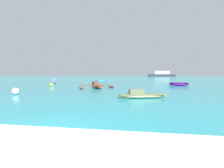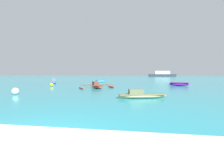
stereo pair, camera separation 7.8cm
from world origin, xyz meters
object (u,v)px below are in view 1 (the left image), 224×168
object	(u,v)px
moored_boat_2	(141,95)
moored_boat_1	(97,86)
mooring_buoy_0	(16,91)
moored_boat_0	(179,84)
moored_boat_4	(101,81)
mooring_buoy_1	(52,85)
distant_ferry	(162,74)
moored_boat_3	(54,82)

from	to	relation	value
moored_boat_2	moored_boat_1	bearing A→B (deg)	112.76
mooring_buoy_0	moored_boat_0	bearing A→B (deg)	34.65
moored_boat_4	mooring_buoy_0	size ratio (longest dim) A/B	4.13
moored_boat_2	mooring_buoy_1	xyz separation A→B (m)	(-11.19, 8.02, 0.00)
moored_boat_0	moored_boat_1	size ratio (longest dim) A/B	0.64
mooring_buoy_0	mooring_buoy_1	xyz separation A→B (m)	(-1.31, 7.63, -0.05)
moored_boat_0	mooring_buoy_1	xyz separation A→B (m)	(-16.85, -3.11, -0.03)
moored_boat_2	mooring_buoy_0	size ratio (longest dim) A/B	6.48
moored_boat_1	moored_boat_2	world-z (taller)	moored_boat_1
moored_boat_0	moored_boat_2	xyz separation A→B (m)	(-5.65, -11.12, -0.03)
mooring_buoy_1	distant_ferry	xyz separation A→B (m)	(25.97, 65.53, 1.02)
moored_boat_1	distant_ferry	bearing A→B (deg)	129.11
moored_boat_2	mooring_buoy_1	bearing A→B (deg)	130.86
moored_boat_0	distant_ferry	xyz separation A→B (m)	(9.12, 62.42, 0.99)
moored_boat_3	mooring_buoy_0	xyz separation A→B (m)	(4.09, -13.18, -0.05)
moored_boat_4	mooring_buoy_0	bearing A→B (deg)	-140.64
moored_boat_2	distant_ferry	distance (m)	75.02
moored_boat_2	distant_ferry	bearing A→B (deg)	65.11
moored_boat_2	mooring_buoy_1	world-z (taller)	moored_boat_2
moored_boat_1	moored_boat_4	bearing A→B (deg)	154.98
moored_boat_2	moored_boat_3	world-z (taller)	moored_boat_3
moored_boat_0	moored_boat_1	world-z (taller)	moored_boat_1
moored_boat_0	moored_boat_4	xyz separation A→B (m)	(-12.34, 6.91, -0.01)
moored_boat_0	moored_boat_2	bearing A→B (deg)	-104.06
moored_boat_0	mooring_buoy_0	size ratio (longest dim) A/B	5.00
moored_boat_0	mooring_buoy_1	distance (m)	17.13
moored_boat_1	moored_boat_2	xyz separation A→B (m)	(4.71, -6.42, -0.03)
moored_boat_2	mooring_buoy_0	world-z (taller)	moored_boat_2
moored_boat_0	moored_boat_3	bearing A→B (deg)	-174.21
moored_boat_3	mooring_buoy_1	bearing A→B (deg)	-1.71
moored_boat_4	moored_boat_0	bearing A→B (deg)	-69.61
moored_boat_3	mooring_buoy_0	bearing A→B (deg)	-11.12
distant_ferry	moored_boat_1	bearing A→B (deg)	-106.19
moored_boat_1	moored_boat_3	bearing A→B (deg)	-162.33
mooring_buoy_0	distant_ferry	world-z (taller)	distant_ferry
moored_boat_2	mooring_buoy_1	distance (m)	13.77
moored_boat_2	moored_boat_4	distance (m)	19.23
moored_boat_3	moored_boat_4	size ratio (longest dim) A/B	1.24
moored_boat_0	moored_boat_3	world-z (taller)	moored_boat_3
moored_boat_1	mooring_buoy_1	size ratio (longest dim) A/B	9.47
moored_boat_3	distant_ferry	world-z (taller)	distant_ferry
moored_boat_2	moored_boat_4	world-z (taller)	moored_boat_2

